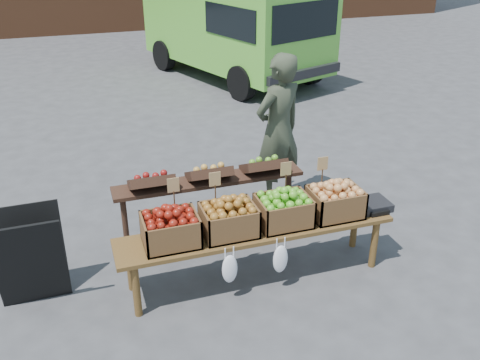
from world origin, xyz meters
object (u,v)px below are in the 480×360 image
object	(u,v)px
chalkboard_sign	(30,258)
crate_golden_apples	(171,230)
crate_green_apples	(335,202)
weighing_scale	(372,205)
vendor	(278,130)
delivery_van	(234,29)
display_bench	(256,253)
back_table	(210,203)
crate_russet_pears	(229,220)
crate_red_apples	(284,211)

from	to	relation	value
chalkboard_sign	crate_golden_apples	xyz separation A→B (m)	(1.24, -0.33, 0.25)
crate_green_apples	weighing_scale	world-z (taller)	crate_green_apples
vendor	weighing_scale	size ratio (longest dim) A/B	5.51
delivery_van	display_bench	world-z (taller)	delivery_van
back_table	crate_russet_pears	world-z (taller)	back_table
crate_russet_pears	vendor	bearing A→B (deg)	53.62
crate_red_apples	crate_green_apples	size ratio (longest dim) A/B	1.00
chalkboard_sign	back_table	size ratio (longest dim) A/B	0.44
vendor	chalkboard_sign	size ratio (longest dim) A/B	2.02
crate_golden_apples	crate_red_apples	bearing A→B (deg)	0.00
delivery_van	display_bench	bearing A→B (deg)	-125.71
back_table	weighing_scale	bearing A→B (deg)	-25.45
delivery_van	display_bench	size ratio (longest dim) A/B	1.74
chalkboard_sign	delivery_van	bearing A→B (deg)	58.03
vendor	weighing_scale	distance (m)	1.57
crate_golden_apples	crate_russet_pears	world-z (taller)	same
vendor	crate_green_apples	distance (m)	1.49
vendor	crate_red_apples	size ratio (longest dim) A/B	3.75
display_bench	chalkboard_sign	bearing A→B (deg)	170.96
chalkboard_sign	crate_russet_pears	bearing A→B (deg)	-11.30
back_table	crate_golden_apples	bearing A→B (deg)	-127.96
display_bench	crate_red_apples	bearing A→B (deg)	0.00
back_table	crate_red_apples	distance (m)	0.92
chalkboard_sign	display_bench	xyz separation A→B (m)	(2.06, -0.33, -0.18)
vendor	chalkboard_sign	world-z (taller)	vendor
chalkboard_sign	crate_green_apples	distance (m)	2.92
weighing_scale	crate_russet_pears	bearing A→B (deg)	180.00
crate_golden_apples	crate_red_apples	size ratio (longest dim) A/B	1.00
back_table	weighing_scale	size ratio (longest dim) A/B	6.18
crate_russet_pears	weighing_scale	size ratio (longest dim) A/B	1.47
delivery_van	vendor	bearing A→B (deg)	-122.11
crate_golden_apples	crate_green_apples	bearing A→B (deg)	0.00
chalkboard_sign	crate_golden_apples	world-z (taller)	chalkboard_sign
crate_red_apples	back_table	bearing A→B (deg)	126.78
back_table	crate_red_apples	bearing A→B (deg)	-53.22
vendor	display_bench	size ratio (longest dim) A/B	0.69
display_bench	crate_russet_pears	bearing A→B (deg)	180.00
delivery_van	display_bench	xyz separation A→B (m)	(-2.08, -7.20, -0.77)
crate_russet_pears	back_table	bearing A→B (deg)	89.06
crate_russet_pears	delivery_van	bearing A→B (deg)	71.92
display_bench	crate_green_apples	size ratio (longest dim) A/B	5.40
vendor	crate_green_apples	world-z (taller)	vendor
vendor	crate_golden_apples	world-z (taller)	vendor
vendor	weighing_scale	xyz separation A→B (m)	(0.44, -1.47, -0.33)
delivery_van	crate_green_apples	bearing A→B (deg)	-119.49
vendor	crate_red_apples	xyz separation A→B (m)	(-0.53, -1.47, -0.23)
crate_golden_apples	crate_green_apples	xyz separation A→B (m)	(1.65, 0.00, 0.00)
delivery_van	crate_red_apples	size ratio (longest dim) A/B	9.38
chalkboard_sign	crate_red_apples	distance (m)	2.37
vendor	crate_red_apples	world-z (taller)	vendor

